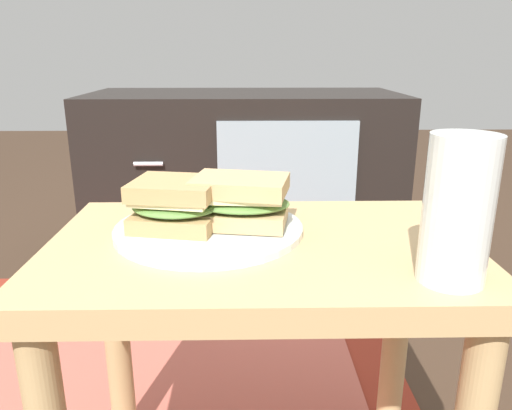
# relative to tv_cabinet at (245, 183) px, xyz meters

# --- Properties ---
(side_table) EXTENTS (0.56, 0.36, 0.46)m
(side_table) POSITION_rel_tv_cabinet_xyz_m (0.02, -0.95, 0.08)
(side_table) COLOR tan
(side_table) RESTS_ON ground
(tv_cabinet) EXTENTS (0.96, 0.46, 0.58)m
(tv_cabinet) POSITION_rel_tv_cabinet_xyz_m (0.00, 0.00, 0.00)
(tv_cabinet) COLOR black
(tv_cabinet) RESTS_ON ground
(area_rug) EXTENTS (1.19, 0.88, 0.01)m
(area_rug) POSITION_rel_tv_cabinet_xyz_m (-0.24, -0.55, -0.29)
(area_rug) COLOR maroon
(area_rug) RESTS_ON ground
(plate) EXTENTS (0.26, 0.26, 0.01)m
(plate) POSITION_rel_tv_cabinet_xyz_m (-0.05, -0.91, 0.17)
(plate) COLOR silver
(plate) RESTS_ON side_table
(sandwich_front) EXTENTS (0.14, 0.12, 0.07)m
(sandwich_front) POSITION_rel_tv_cabinet_xyz_m (-0.09, -0.92, 0.21)
(sandwich_front) COLOR tan
(sandwich_front) RESTS_ON plate
(sandwich_back) EXTENTS (0.15, 0.12, 0.07)m
(sandwich_back) POSITION_rel_tv_cabinet_xyz_m (-0.00, -0.91, 0.21)
(sandwich_back) COLOR tan
(sandwich_back) RESTS_ON plate
(beer_glass) EXTENTS (0.07, 0.07, 0.16)m
(beer_glass) POSITION_rel_tv_cabinet_xyz_m (0.23, -1.07, 0.25)
(beer_glass) COLOR silver
(beer_glass) RESTS_ON side_table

